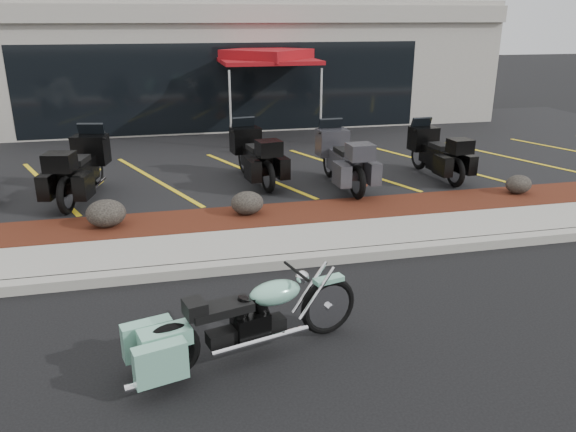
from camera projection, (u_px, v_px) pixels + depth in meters
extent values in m
plane|color=black|center=(326.00, 291.00, 7.59)|extent=(90.00, 90.00, 0.00)
cube|color=gray|center=(309.00, 259.00, 8.39)|extent=(24.00, 0.25, 0.15)
cube|color=gray|center=(297.00, 242.00, 9.04)|extent=(24.00, 1.20, 0.15)
cube|color=#37170C|center=(282.00, 218.00, 10.14)|extent=(24.00, 1.20, 0.16)
cube|color=black|center=(239.00, 152.00, 15.10)|extent=(26.00, 9.60, 0.15)
cube|color=gray|center=(212.00, 61.00, 20.24)|extent=(18.00, 8.00, 4.00)
cube|color=black|center=(226.00, 88.00, 16.75)|extent=(12.00, 0.06, 2.60)
cube|color=gray|center=(223.00, 14.00, 16.02)|extent=(18.00, 0.30, 0.50)
ellipsoid|color=black|center=(106.00, 213.00, 9.41)|extent=(0.66, 0.55, 0.47)
ellipsoid|color=black|center=(247.00, 203.00, 10.02)|extent=(0.59, 0.49, 0.42)
ellipsoid|color=black|center=(519.00, 184.00, 11.21)|extent=(0.52, 0.44, 0.37)
cone|color=#CE6106|center=(246.00, 144.00, 14.55)|extent=(0.38, 0.38, 0.49)
cylinder|color=silver|center=(224.00, 109.00, 15.02)|extent=(0.06, 0.06, 2.06)
cylinder|color=silver|center=(317.00, 108.00, 15.27)|extent=(0.06, 0.06, 2.06)
cylinder|color=silver|center=(224.00, 97.00, 17.37)|extent=(0.06, 0.06, 2.06)
cylinder|color=silver|center=(305.00, 96.00, 17.61)|extent=(0.06, 0.06, 2.06)
cube|color=maroon|center=(267.00, 60.00, 15.93)|extent=(2.99, 2.99, 0.11)
cube|color=maroon|center=(267.00, 55.00, 15.88)|extent=(2.76, 2.76, 0.31)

